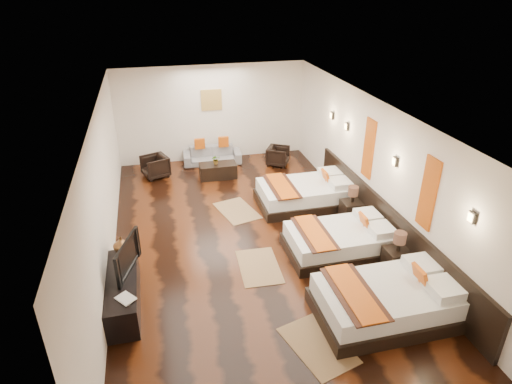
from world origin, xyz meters
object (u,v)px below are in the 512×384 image
object	(u,v)px
nightstand_a	(396,258)
nightstand_b	(351,209)
bed_near	(388,300)
bed_far	(305,194)
book	(120,303)
figurine	(121,244)
armchair_right	(278,156)
bed_mid	(341,240)
sofa	(212,155)
tv_console	(123,292)
tv	(122,256)
armchair_left	(155,166)
table_plant	(216,159)
coffee_table	(218,171)

from	to	relation	value
nightstand_a	nightstand_b	distance (m)	1.98
bed_near	bed_far	world-z (taller)	bed_near
book	figurine	distance (m)	1.44
figurine	armchair_right	distance (m)	6.16
bed_mid	sofa	size ratio (longest dim) A/B	1.26
bed_mid	sofa	world-z (taller)	bed_mid
nightstand_b	tv_console	world-z (taller)	nightstand_b
bed_far	tv	world-z (taller)	tv
armchair_left	bed_far	bearing A→B (deg)	34.29
bed_far	table_plant	size ratio (longest dim) A/B	8.58
bed_far	armchair_right	size ratio (longest dim) A/B	3.67
bed_near	nightstand_a	bearing A→B (deg)	54.23
book	table_plant	size ratio (longest dim) A/B	1.16
nightstand_a	armchair_left	world-z (taller)	nightstand_a
bed_far	nightstand_b	distance (m)	1.23
figurine	bed_far	bearing A→B (deg)	24.34
armchair_left	sofa	bearing A→B (deg)	89.70
nightstand_b	book	world-z (taller)	nightstand_b
tv	book	size ratio (longest dim) A/B	3.37
bed_mid	armchair_right	xyz separation A→B (m)	(0.06, 4.65, 0.00)
nightstand_a	armchair_right	distance (m)	5.54
nightstand_a	tv	bearing A→B (deg)	174.52
table_plant	armchair_left	bearing A→B (deg)	164.67
bed_near	tv_console	distance (m)	4.39
book	coffee_table	xyz separation A→B (m)	(2.39, 5.40, -0.36)
armchair_left	tv_console	bearing A→B (deg)	-27.46
bed_near	bed_mid	size ratio (longest dim) A/B	1.08
tv_console	armchair_left	xyz separation A→B (m)	(0.72, 5.24, 0.03)
bed_far	sofa	size ratio (longest dim) A/B	1.32
nightstand_b	tv_console	size ratio (longest dim) A/B	0.47
bed_mid	armchair_right	distance (m)	4.65
tv_console	coffee_table	xyz separation A→B (m)	(2.39, 4.78, -0.08)
nightstand_a	book	xyz separation A→B (m)	(-4.95, -0.37, 0.26)
bed_mid	tv_console	bearing A→B (deg)	-171.83
bed_far	figurine	world-z (taller)	figurine
nightstand_b	tv	xyz separation A→B (m)	(-4.89, -1.51, 0.54)
armchair_right	coffee_table	world-z (taller)	armchair_right
nightstand_b	figurine	bearing A→B (deg)	-169.51
bed_far	nightstand_b	bearing A→B (deg)	-52.78
tv	armchair_right	distance (m)	6.58
bed_far	sofa	xyz separation A→B (m)	(-1.80, 3.12, -0.05)
tv	bed_far	bearing A→B (deg)	-40.09
tv_console	tv	world-z (taller)	tv
book	sofa	world-z (taller)	book
bed_mid	armchair_right	world-z (taller)	bed_mid
bed_near	table_plant	bearing A→B (deg)	106.90
tv_console	sofa	world-z (taller)	tv_console
tv_console	bed_far	bearing A→B (deg)	32.84
nightstand_a	table_plant	distance (m)	5.68
nightstand_a	tv_console	size ratio (longest dim) A/B	0.47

